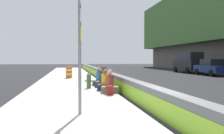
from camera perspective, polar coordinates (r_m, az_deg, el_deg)
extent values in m
plane|color=#232326|center=(7.84, 10.50, -10.92)|extent=(160.00, 160.00, 0.00)
cube|color=#B5B2A8|center=(7.36, -9.65, -11.20)|extent=(80.00, 4.40, 0.14)
cube|color=slate|center=(7.75, 10.52, -7.86)|extent=(76.00, 0.44, 0.85)
cube|color=#8CC62D|center=(7.69, 8.92, -8.26)|extent=(74.48, 0.01, 0.54)
cylinder|color=gray|center=(7.32, -7.26, 3.49)|extent=(0.09, 0.09, 3.60)
cube|color=white|center=(7.42, -7.14, 11.24)|extent=(0.44, 0.02, 0.36)
cube|color=#1956AD|center=(7.42, -7.03, 11.24)|extent=(0.30, 0.01, 0.10)
cube|color=yellow|center=(7.35, -7.12, 7.39)|extent=(0.44, 0.02, 0.36)
cube|color=black|center=(7.35, -7.01, 7.39)|extent=(0.30, 0.01, 0.10)
cylinder|color=#47663D|center=(13.88, -5.23, -3.26)|extent=(0.24, 0.24, 0.72)
cone|color=gray|center=(13.85, -5.24, -1.44)|extent=(0.26, 0.26, 0.16)
cylinder|color=gray|center=(13.89, -4.53, -3.10)|extent=(0.10, 0.12, 0.10)
cylinder|color=gray|center=(13.87, -5.93, -3.12)|extent=(0.10, 0.12, 0.10)
cube|color=#706651|center=(11.99, -0.50, -5.08)|extent=(0.81, 0.90, 0.29)
cylinder|color=#AD3D33|center=(11.95, -0.51, -3.07)|extent=(0.37, 0.37, 0.55)
sphere|color=beige|center=(11.92, -0.51, -1.16)|extent=(0.24, 0.24, 0.24)
cylinder|color=#AD3D33|center=(12.15, -0.46, -3.24)|extent=(0.30, 0.18, 0.49)
cylinder|color=#AD3D33|center=(11.75, -0.55, -3.42)|extent=(0.30, 0.18, 0.49)
cube|color=#23284C|center=(12.96, -1.61, -4.58)|extent=(0.72, 0.82, 0.29)
cylinder|color=gold|center=(12.92, -1.61, -2.76)|extent=(0.36, 0.36, 0.54)
sphere|color=#8E6647|center=(12.90, -1.61, -1.04)|extent=(0.24, 0.24, 0.24)
cylinder|color=gold|center=(13.13, -1.64, -2.92)|extent=(0.29, 0.15, 0.47)
cylinder|color=gold|center=(12.73, -1.57, -3.07)|extent=(0.29, 0.15, 0.47)
cube|color=#424247|center=(14.35, -1.95, -3.88)|extent=(0.94, 1.03, 0.33)
cylinder|color=#333842|center=(14.31, -1.95, -2.01)|extent=(0.42, 0.42, 0.61)
sphere|color=brown|center=(14.28, -1.95, -0.24)|extent=(0.27, 0.27, 0.27)
cylinder|color=#333842|center=(14.54, -1.83, -2.19)|extent=(0.34, 0.22, 0.54)
cylinder|color=#333842|center=(14.09, -2.08, -2.32)|extent=(0.34, 0.22, 0.54)
cube|color=#424247|center=(15.41, -2.98, -3.56)|extent=(0.70, 0.80, 0.29)
cylinder|color=#427FB7|center=(15.37, -2.98, -2.02)|extent=(0.37, 0.37, 0.54)
sphere|color=tan|center=(15.35, -2.98, -0.57)|extent=(0.24, 0.24, 0.24)
cylinder|color=#427FB7|center=(15.58, -3.02, -2.17)|extent=(0.29, 0.14, 0.48)
cylinder|color=#427FB7|center=(15.17, -2.94, -2.28)|extent=(0.29, 0.14, 0.48)
cube|color=maroon|center=(11.21, -0.49, -5.28)|extent=(0.32, 0.22, 0.40)
cube|color=maroon|center=(11.24, 0.22, -5.57)|extent=(0.22, 0.06, 0.20)
cylinder|color=orange|center=(21.46, -9.65, -1.18)|extent=(0.52, 0.52, 0.95)
cylinder|color=white|center=(21.45, -9.65, -0.67)|extent=(0.54, 0.54, 0.10)
cylinder|color=white|center=(21.47, -9.64, -1.56)|extent=(0.54, 0.54, 0.10)
cube|color=navy|center=(28.49, 21.45, -0.40)|extent=(4.53, 1.87, 0.72)
cube|color=black|center=(28.39, 21.56, 0.98)|extent=(2.22, 1.65, 0.66)
cylinder|color=black|center=(29.35, 18.56, -1.01)|extent=(0.66, 0.23, 0.66)
cylinder|color=black|center=(30.18, 21.48, -0.97)|extent=(0.66, 0.23, 0.66)
cylinder|color=black|center=(26.83, 21.39, -1.30)|extent=(0.66, 0.23, 0.66)
cube|color=black|center=(33.43, 16.74, 0.50)|extent=(5.15, 2.10, 1.30)
cube|color=black|center=(33.33, 16.84, 2.39)|extent=(4.15, 1.87, 0.90)
cylinder|color=black|center=(34.48, 14.08, -0.52)|extent=(0.73, 0.24, 0.72)
cylinder|color=black|center=(35.33, 16.84, -0.49)|extent=(0.73, 0.24, 0.72)
cylinder|color=black|center=(31.57, 16.61, -0.75)|extent=(0.73, 0.24, 0.72)
cylinder|color=black|center=(32.49, 19.55, -0.71)|extent=(0.73, 0.24, 0.72)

